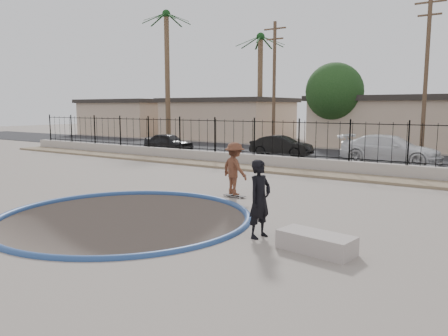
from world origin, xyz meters
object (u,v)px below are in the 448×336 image
at_px(concrete_ledge, 316,243).
at_px(car_c, 390,149).
at_px(skater, 235,172).
at_px(videographer, 260,199).
at_px(car_a, 169,142).
at_px(skateboard, 235,196).
at_px(car_b, 281,146).

distance_m(concrete_ledge, car_c, 15.93).
xyz_separation_m(skater, concrete_ledge, (4.48, -3.74, -0.69)).
xyz_separation_m(videographer, car_a, (-15.14, 13.92, -0.27)).
height_order(skater, concrete_ledge, skater).
xyz_separation_m(skateboard, car_c, (2.13, 12.00, 0.74)).
bearing_deg(car_c, skater, 173.51).
distance_m(skateboard, concrete_ledge, 5.84).
xyz_separation_m(videographer, car_c, (-0.85, 15.52, -0.12)).
relative_size(videographer, car_a, 0.51).
distance_m(skater, concrete_ledge, 5.88).
distance_m(skateboard, car_c, 12.21).
bearing_deg(skateboard, car_a, 137.25).
distance_m(skateboard, videographer, 4.69).
bearing_deg(concrete_ledge, car_b, 119.24).
xyz_separation_m(car_a, car_c, (14.29, 1.60, 0.15)).
distance_m(car_a, car_b, 7.99).
height_order(skater, car_c, skater).
distance_m(videographer, car_b, 17.15).
relative_size(skater, concrete_ledge, 1.11).
xyz_separation_m(skater, car_c, (2.13, 12.00, -0.09)).
height_order(concrete_ledge, car_b, car_b).
bearing_deg(car_a, videographer, -134.41).
distance_m(skater, car_b, 12.76).
xyz_separation_m(skater, car_a, (-12.16, 10.40, -0.23)).
distance_m(videographer, concrete_ledge, 1.68).
distance_m(skater, skateboard, 0.83).
bearing_deg(car_b, videographer, -160.44).
height_order(skateboard, concrete_ledge, concrete_ledge).
bearing_deg(skater, car_c, -80.09).
distance_m(car_b, car_c, 6.46).
xyz_separation_m(videographer, car_b, (-7.31, 15.52, -0.25)).
distance_m(concrete_ledge, car_b, 18.05).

